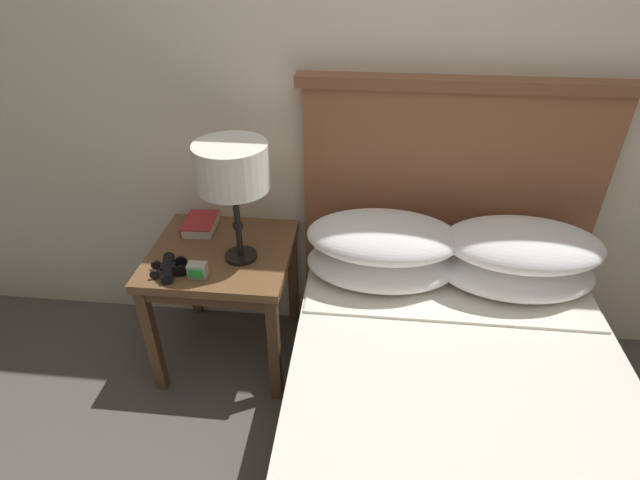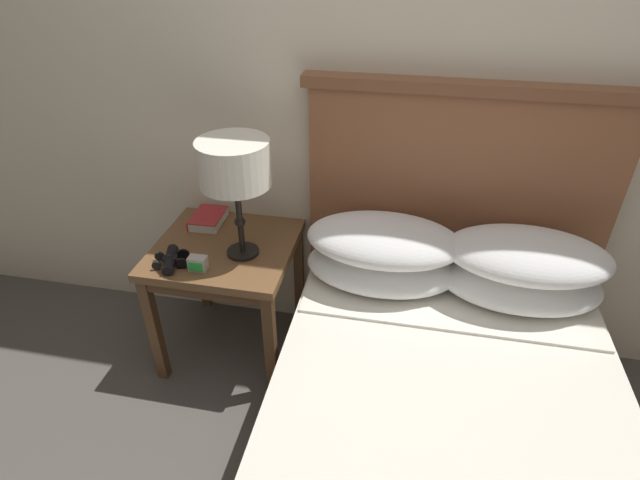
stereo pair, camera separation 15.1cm
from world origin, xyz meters
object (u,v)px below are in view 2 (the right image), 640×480
bed (442,449)px  nightstand (227,258)px  alarm_clock (198,264)px  binoculars_pair (171,260)px  table_lamp (234,166)px  book_on_nightstand (208,219)px

bed → nightstand: bearing=146.3°
bed → alarm_clock: bed is taller
bed → binoculars_pair: bed is taller
bed → table_lamp: 1.20m
table_lamp → binoculars_pair: bearing=-152.5°
nightstand → alarm_clock: alarm_clock is taller
bed → binoculars_pair: size_ratio=12.10×
nightstand → bed: bearing=-33.7°
table_lamp → alarm_clock: bearing=-132.1°
nightstand → bed: bed is taller
bed → binoculars_pair: bearing=158.2°
nightstand → book_on_nightstand: bearing=132.6°
table_lamp → book_on_nightstand: bearing=138.9°
nightstand → binoculars_pair: size_ratio=3.52×
book_on_nightstand → nightstand: bearing=-47.4°
bed → table_lamp: bed is taller
nightstand → binoculars_pair: binoculars_pair is taller
binoculars_pair → alarm_clock: (0.12, -0.01, 0.01)m
book_on_nightstand → binoculars_pair: size_ratio=1.15×
bed → binoculars_pair: 1.20m
alarm_clock → book_on_nightstand: bearing=106.0°
book_on_nightstand → alarm_clock: (0.10, -0.35, 0.01)m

